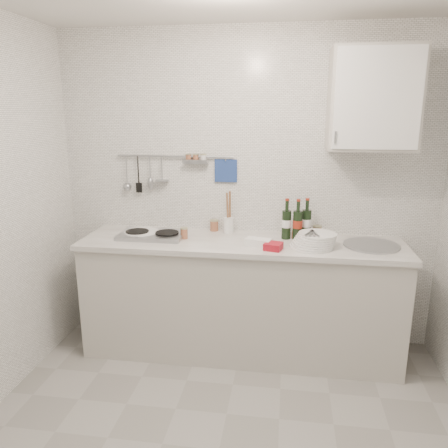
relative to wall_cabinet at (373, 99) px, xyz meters
name	(u,v)px	position (x,y,z in m)	size (l,w,h in m)	color
back_wall	(246,191)	(-0.90, 0.18, -0.70)	(3.00, 0.02, 2.50)	silver
counter	(242,300)	(-0.89, -0.12, -1.52)	(2.44, 0.64, 0.96)	#B0ACA2
wall_rail	(172,168)	(-1.50, 0.15, -0.52)	(0.98, 0.09, 0.34)	#93969B
wall_cabinet	(373,99)	(0.00, 0.00, 0.00)	(0.60, 0.38, 0.70)	#B0ACA2
plate_stack_hob	(141,233)	(-1.70, -0.10, -1.01)	(0.29, 0.28, 0.03)	#4E6DB2
plate_stack_sink	(314,240)	(-0.36, -0.20, -0.98)	(0.33, 0.32, 0.11)	white
wine_bottles	(297,219)	(-0.49, 0.00, -0.87)	(0.23, 0.12, 0.31)	black
butter_dish	(258,242)	(-0.76, -0.24, -1.00)	(0.19, 0.09, 0.06)	white
strawberry_punnet	(273,246)	(-0.65, -0.31, -1.01)	(0.12, 0.12, 0.05)	#AE1325
utensil_crock	(229,223)	(-1.03, 0.09, -0.95)	(0.08, 0.08, 0.34)	white
jar_a	(214,225)	(-1.15, 0.13, -0.98)	(0.07, 0.07, 0.09)	#91563A
jar_b	(317,231)	(-0.33, 0.09, -0.99)	(0.07, 0.07, 0.08)	#91563A
jar_c	(295,234)	(-0.50, 0.00, -0.99)	(0.06, 0.06, 0.08)	#91563A
jar_d	(184,233)	(-1.34, -0.13, -0.99)	(0.06, 0.06, 0.09)	#91563A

